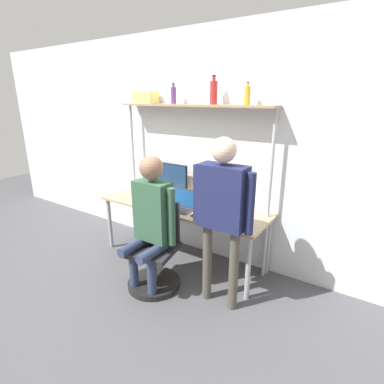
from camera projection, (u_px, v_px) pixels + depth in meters
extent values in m
plane|color=#4C4C51|center=(165.00, 272.00, 3.49)|extent=(12.00, 12.00, 0.00)
cube|color=silver|center=(199.00, 148.00, 3.66)|extent=(8.00, 0.06, 2.70)
cube|color=tan|center=(182.00, 206.00, 3.56)|extent=(2.09, 0.68, 0.03)
cylinder|color=#A5A5AA|center=(110.00, 223.00, 3.97)|extent=(0.05, 0.05, 0.69)
cylinder|color=#A5A5AA|center=(248.00, 268.00, 2.93)|extent=(0.05, 0.05, 0.69)
cylinder|color=#A5A5AA|center=(139.00, 211.00, 4.41)|extent=(0.05, 0.05, 0.69)
cylinder|color=#A5A5AA|center=(268.00, 246.00, 3.37)|extent=(0.05, 0.05, 0.69)
cube|color=#997A56|center=(192.00, 105.00, 3.38)|extent=(1.99, 0.23, 0.02)
cylinder|color=#B2B2B7|center=(134.00, 173.00, 4.17)|extent=(0.04, 0.04, 1.87)
cylinder|color=#B2B2B7|center=(269.00, 198.00, 3.14)|extent=(0.04, 0.04, 1.87)
cylinder|color=black|center=(169.00, 194.00, 3.92)|extent=(0.17, 0.17, 0.01)
cylinder|color=black|center=(169.00, 191.00, 3.91)|extent=(0.06, 0.06, 0.09)
cube|color=black|center=(168.00, 176.00, 3.85)|extent=(0.58, 0.01, 0.33)
cube|color=navy|center=(168.00, 176.00, 3.85)|extent=(0.56, 0.02, 0.31)
cube|color=#333338|center=(179.00, 209.00, 3.41)|extent=(0.35, 0.21, 0.01)
cube|color=black|center=(178.00, 209.00, 3.39)|extent=(0.29, 0.12, 0.00)
cube|color=#333338|center=(183.00, 198.00, 3.45)|extent=(0.35, 0.03, 0.21)
cube|color=#194C8C|center=(183.00, 198.00, 3.44)|extent=(0.30, 0.02, 0.19)
cube|color=black|center=(197.00, 214.00, 3.25)|extent=(0.07, 0.15, 0.01)
cube|color=black|center=(197.00, 214.00, 3.25)|extent=(0.06, 0.13, 0.00)
cylinder|color=black|center=(154.00, 283.00, 3.22)|extent=(0.56, 0.56, 0.06)
cylinder|color=#4C4C51|center=(154.00, 267.00, 3.16)|extent=(0.06, 0.06, 0.35)
cube|color=#26262B|center=(153.00, 250.00, 3.10)|extent=(0.54, 0.54, 0.05)
cube|color=#26262B|center=(161.00, 220.00, 3.21)|extent=(0.41, 0.12, 0.45)
cylinder|color=#2D3856|center=(134.00, 271.00, 3.09)|extent=(0.09, 0.09, 0.46)
cylinder|color=#2D3856|center=(152.00, 278.00, 2.96)|extent=(0.09, 0.09, 0.46)
cylinder|color=#2D3856|center=(134.00, 246.00, 3.03)|extent=(0.10, 0.38, 0.10)
cylinder|color=#2D3856|center=(153.00, 252.00, 2.91)|extent=(0.10, 0.38, 0.10)
cube|color=#33593F|center=(153.00, 211.00, 3.00)|extent=(0.37, 0.20, 0.61)
cylinder|color=#33593F|center=(136.00, 208.00, 3.12)|extent=(0.08, 0.08, 0.58)
cylinder|color=#33593F|center=(172.00, 217.00, 2.88)|extent=(0.08, 0.08, 0.58)
sphere|color=#8C664C|center=(151.00, 168.00, 2.86)|extent=(0.23, 0.23, 0.23)
cylinder|color=#4C473D|center=(207.00, 262.00, 2.93)|extent=(0.09, 0.09, 0.81)
cylinder|color=#4C473D|center=(234.00, 271.00, 2.78)|extent=(0.09, 0.09, 0.81)
cube|color=#1E234C|center=(222.00, 197.00, 2.64)|extent=(0.44, 0.20, 0.58)
cylinder|color=#1E234C|center=(197.00, 194.00, 2.79)|extent=(0.08, 0.08, 0.55)
cylinder|color=#1E234C|center=(250.00, 204.00, 2.51)|extent=(0.08, 0.08, 0.55)
sphere|color=beige|center=(224.00, 150.00, 2.51)|extent=(0.22, 0.22, 0.22)
cylinder|color=gold|center=(247.00, 96.00, 3.00)|extent=(0.06, 0.06, 0.18)
cylinder|color=gold|center=(248.00, 85.00, 2.97)|extent=(0.03, 0.03, 0.03)
cylinder|color=black|center=(248.00, 82.00, 2.96)|extent=(0.03, 0.03, 0.01)
cylinder|color=maroon|center=(214.00, 93.00, 3.19)|extent=(0.08, 0.08, 0.24)
cylinder|color=maroon|center=(214.00, 79.00, 3.15)|extent=(0.04, 0.04, 0.04)
cylinder|color=black|center=(214.00, 76.00, 3.14)|extent=(0.04, 0.04, 0.01)
cylinder|color=#593372|center=(174.00, 96.00, 3.48)|extent=(0.06, 0.06, 0.19)
cylinder|color=#593372|center=(173.00, 86.00, 3.45)|extent=(0.03, 0.03, 0.03)
cylinder|color=black|center=(173.00, 83.00, 3.44)|extent=(0.03, 0.03, 0.01)
cube|color=#DBCC66|center=(145.00, 97.00, 3.72)|extent=(0.30, 0.17, 0.15)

